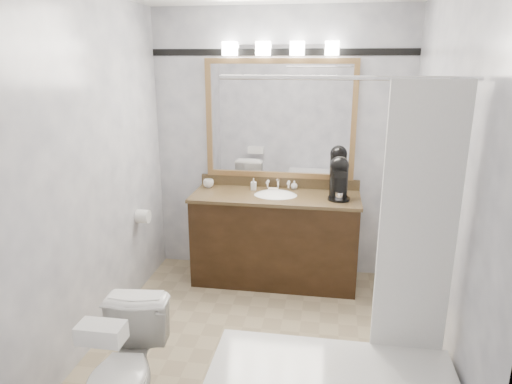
% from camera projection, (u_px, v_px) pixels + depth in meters
% --- Properties ---
extents(room, '(2.42, 2.62, 2.52)m').
position_uv_depth(room, '(258.00, 181.00, 3.08)').
color(room, tan).
rests_on(room, ground).
extents(vanity, '(1.53, 0.58, 0.97)m').
position_uv_depth(vanity, '(275.00, 236.00, 4.27)').
color(vanity, black).
rests_on(vanity, ground).
extents(mirror, '(1.40, 0.04, 1.10)m').
position_uv_depth(mirror, '(280.00, 120.00, 4.23)').
color(mirror, '#A67C4B').
rests_on(mirror, room).
extents(vanity_light_bar, '(1.02, 0.14, 0.12)m').
position_uv_depth(vanity_light_bar, '(280.00, 48.00, 4.00)').
color(vanity_light_bar, silver).
rests_on(vanity_light_bar, room).
extents(accent_stripe, '(2.40, 0.01, 0.06)m').
position_uv_depth(accent_stripe, '(281.00, 52.00, 4.07)').
color(accent_stripe, black).
rests_on(accent_stripe, room).
extents(tp_roll, '(0.11, 0.12, 0.12)m').
position_uv_depth(tp_roll, '(143.00, 216.00, 4.04)').
color(tp_roll, white).
rests_on(tp_roll, room).
extents(toilet, '(0.45, 0.71, 0.69)m').
position_uv_depth(toilet, '(125.00, 373.00, 2.56)').
color(toilet, white).
rests_on(toilet, ground).
extents(tissue_box, '(0.23, 0.13, 0.10)m').
position_uv_depth(tissue_box, '(101.00, 333.00, 2.26)').
color(tissue_box, white).
rests_on(tissue_box, toilet).
extents(coffee_maker, '(0.20, 0.25, 0.38)m').
position_uv_depth(coffee_maker, '(339.00, 177.00, 4.01)').
color(coffee_maker, black).
rests_on(coffee_maker, vanity).
extents(cup_left, '(0.13, 0.13, 0.08)m').
position_uv_depth(cup_left, '(208.00, 183.00, 4.39)').
color(cup_left, white).
rests_on(cup_left, vanity).
extents(soap_bottle_a, '(0.05, 0.06, 0.11)m').
position_uv_depth(soap_bottle_a, '(254.00, 184.00, 4.30)').
color(soap_bottle_a, white).
rests_on(soap_bottle_a, vanity).
extents(soap_bottle_b, '(0.08, 0.08, 0.08)m').
position_uv_depth(soap_bottle_b, '(294.00, 185.00, 4.33)').
color(soap_bottle_b, white).
rests_on(soap_bottle_b, vanity).
extents(soap_bar, '(0.09, 0.06, 0.03)m').
position_uv_depth(soap_bar, '(273.00, 190.00, 4.27)').
color(soap_bar, beige).
rests_on(soap_bar, vanity).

